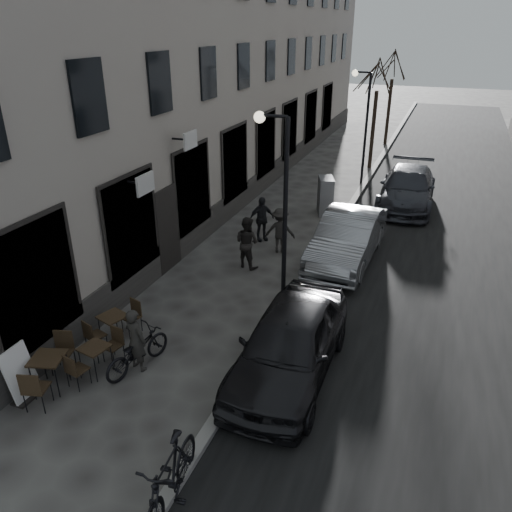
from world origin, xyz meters
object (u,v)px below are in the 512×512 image
Objects in this scene: utility_cabinet at (325,196)px; moped at (170,480)px; tree_near at (378,74)px; bistro_set_c at (114,326)px; sign_board at (22,378)px; streetlamp_far at (363,115)px; car_far at (407,188)px; streetlamp_near at (279,192)px; car_near at (289,343)px; pedestrian_far at (261,219)px; bistro_set_a at (50,369)px; car_mid at (347,238)px; tree_far at (394,65)px; pedestrian_near at (247,242)px; bicycle at (137,351)px; pedestrian_mid at (280,230)px; bistro_set_b at (96,357)px.

moped is (0.99, -14.03, -0.12)m from utility_cabinet.
tree_near reaches higher than utility_cabinet.
sign_board reaches higher than bistro_set_c.
streetlamp_far reaches higher than car_far.
streetlamp_near is 1.10× the size of car_near.
streetlamp_near is 1.00× the size of streetlamp_far.
streetlamp_near is 4.92m from pedestrian_far.
streetlamp_far is at bearing 90.00° from streetlamp_near.
bistro_set_c is (0.21, 1.92, -0.05)m from bistro_set_a.
tree_near is 1.20× the size of car_mid.
tree_near is (0.07, 15.00, 1.50)m from streetlamp_near.
tree_far reaches higher than moped.
streetlamp_far is at bearing -90.46° from tree_far.
tree_far is 17.67m from pedestrian_far.
pedestrian_far is 3.19m from car_mid.
pedestrian_near is at bearing 132.21° from streetlamp_near.
car_near is (3.18, 1.00, 0.33)m from bicycle.
car_far reaches higher than moped.
car_near is at bearing -147.29° from bicycle.
bicycle is at bearing 124.80° from moped.
pedestrian_mid is 10.00m from moped.
pedestrian_far is at bearing -65.33° from pedestrian_near.
bistro_set_b is at bearing -99.37° from streetlamp_far.
utility_cabinet is 0.89× the size of pedestrian_near.
bistro_set_b is 0.27× the size of car_far.
car_far is at bearing -66.44° from tree_near.
bistro_set_a is at bearing -78.06° from bistro_set_c.
pedestrian_near is (1.10, 6.07, 0.41)m from bistro_set_b.
streetlamp_near reaches higher than car_mid.
pedestrian_near reaches higher than utility_cabinet.
moped is (2.46, -2.85, 0.16)m from bicycle.
streetlamp_far is 18.06m from sign_board.
streetlamp_near reaches higher than sign_board.
tree_far reaches higher than car_mid.
utility_cabinet is at bearing -94.04° from tree_near.
bistro_set_c is 5.04m from moped.
sign_board is (-3.67, -26.49, -4.20)m from tree_far.
car_mid is (-0.01, 6.14, -0.01)m from car_near.
sign_board is 0.66× the size of bicycle.
utility_cabinet is 0.32× the size of car_near.
bicycle reaches higher than bistro_set_b.
bistro_set_a is at bearing -153.94° from car_near.
car_far is (2.94, 2.17, 0.03)m from utility_cabinet.
bistro_set_c is 0.96× the size of pedestrian_mid.
tree_far reaches higher than car_near.
utility_cabinet is at bearing -82.31° from bicycle.
car_near is (4.84, 2.64, 0.32)m from sign_board.
bicycle is at bearing 68.08° from pedestrian_mid.
car_near is (1.71, -10.18, 0.05)m from utility_cabinet.
bicycle is at bearing 44.33° from sign_board.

